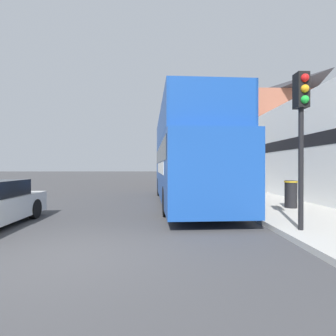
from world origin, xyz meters
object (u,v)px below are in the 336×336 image
lamp_post_second (212,145)px  lamp_post_third (195,146)px  parked_car_ahead_of_bus (184,179)px  lamp_post_nearest (246,123)px  traffic_signal (302,115)px  litter_bin (291,193)px  tour_bus (187,164)px

lamp_post_second → lamp_post_third: bearing=91.8°
parked_car_ahead_of_bus → lamp_post_nearest: (1.68, -10.06, 2.77)m
traffic_signal → litter_bin: bearing=66.8°
traffic_signal → litter_bin: size_ratio=3.74×
parked_car_ahead_of_bus → lamp_post_third: size_ratio=0.79×
lamp_post_second → lamp_post_third: (-0.23, 7.31, 0.52)m
tour_bus → parked_car_ahead_of_bus: bearing=83.7°
tour_bus → lamp_post_nearest: 3.24m
lamp_post_second → tour_bus: bearing=-111.9°
lamp_post_nearest → lamp_post_second: 7.31m
lamp_post_third → litter_bin: size_ratio=5.16×
parked_car_ahead_of_bus → traffic_signal: (1.62, -14.36, 2.24)m
tour_bus → lamp_post_second: lamp_post_second is taller
parked_car_ahead_of_bus → lamp_post_second: lamp_post_second is taller
tour_bus → lamp_post_nearest: size_ratio=2.25×
tour_bus → litter_bin: tour_bus is taller
parked_car_ahead_of_bus → litter_bin: bearing=-77.4°
tour_bus → lamp_post_third: (2.05, 13.00, 1.93)m
parked_car_ahead_of_bus → litter_bin: size_ratio=4.10×
tour_bus → parked_car_ahead_of_bus: 8.53m
litter_bin → tour_bus: bearing=145.9°
lamp_post_nearest → litter_bin: 3.23m
traffic_signal → lamp_post_nearest: bearing=89.2°
traffic_signal → lamp_post_nearest: lamp_post_nearest is taller
tour_bus → traffic_signal: (2.20, -5.92, 1.14)m
lamp_post_nearest → litter_bin: size_ratio=4.73×
parked_car_ahead_of_bus → lamp_post_second: bearing=-61.4°
tour_bus → litter_bin: 4.57m
tour_bus → lamp_post_second: (2.28, 5.69, 1.41)m
lamp_post_third → traffic_signal: bearing=-89.5°
traffic_signal → lamp_post_third: 18.94m
lamp_post_second → litter_bin: bearing=-80.4°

